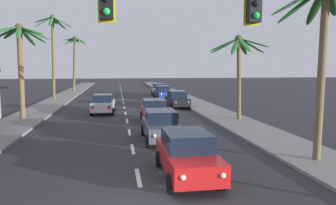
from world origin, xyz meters
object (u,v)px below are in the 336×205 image
object	(u,v)px
sedan_fifth_in_queue	(154,111)
palm_left_farthest	(75,53)
sedan_oncoming_far	(103,104)
traffic_signal_mast	(258,28)
palm_right_second	(239,55)
sedan_lead_at_stop_bar	(187,154)
sedan_parked_far_kerb	(159,89)
sedan_parked_nearest_kerb	(163,92)
palm_right_nearest	(325,24)
sedan_third_in_queue	(161,125)
palm_left_second	(20,50)
palm_left_third	(53,40)
sedan_parked_mid_kerb	(177,99)

from	to	relation	value
sedan_fifth_in_queue	palm_left_farthest	xyz separation A→B (m)	(-9.37, 31.11, 5.43)
sedan_oncoming_far	traffic_signal_mast	bearing A→B (deg)	-76.78
palm_right_second	palm_left_farthest	bearing A→B (deg)	116.48
sedan_lead_at_stop_bar	sedan_parked_far_kerb	xyz separation A→B (m)	(3.50, 34.81, 0.00)
sedan_lead_at_stop_bar	sedan_fifth_in_queue	bearing A→B (deg)	89.09
traffic_signal_mast	palm_right_second	xyz separation A→B (m)	(5.36, 14.94, -0.14)
sedan_lead_at_stop_bar	palm_left_farthest	size ratio (longest dim) A/B	0.49
sedan_parked_nearest_kerb	traffic_signal_mast	bearing A→B (deg)	-93.81
sedan_lead_at_stop_bar	sedan_parked_nearest_kerb	xyz separation A→B (m)	(3.30, 29.39, 0.00)
sedan_parked_nearest_kerb	palm_right_nearest	distance (m)	29.08
sedan_parked_nearest_kerb	sedan_parked_far_kerb	xyz separation A→B (m)	(0.20, 5.42, 0.00)
traffic_signal_mast	sedan_fifth_in_queue	distance (m)	15.88
traffic_signal_mast	sedan_oncoming_far	bearing A→B (deg)	103.22
sedan_lead_at_stop_bar	sedan_oncoming_far	distance (m)	17.71
sedan_third_in_queue	sedan_parked_far_kerb	world-z (taller)	same
sedan_third_in_queue	sedan_fifth_in_queue	xyz separation A→B (m)	(0.35, 6.00, 0.00)
sedan_parked_nearest_kerb	palm_right_second	bearing A→B (deg)	-79.83
traffic_signal_mast	palm_left_farthest	world-z (taller)	palm_left_farthest
traffic_signal_mast	sedan_parked_far_kerb	bearing A→B (deg)	86.43
traffic_signal_mast	palm_right_second	distance (m)	15.87
sedan_oncoming_far	sedan_lead_at_stop_bar	bearing A→B (deg)	-77.89
sedan_third_in_queue	sedan_parked_far_kerb	xyz separation A→B (m)	(3.66, 28.82, 0.00)
sedan_parked_nearest_kerb	palm_left_second	bearing A→B (deg)	-131.29
sedan_parked_far_kerb	palm_right_nearest	bearing A→B (deg)	-85.98
sedan_lead_at_stop_bar	palm_left_second	world-z (taller)	palm_left_second
palm_left_second	palm_left_third	world-z (taller)	palm_left_third
traffic_signal_mast	sedan_third_in_queue	bearing A→B (deg)	97.86
traffic_signal_mast	palm_left_second	distance (m)	20.91
sedan_lead_at_stop_bar	sedan_parked_far_kerb	distance (m)	34.99
sedan_fifth_in_queue	palm_right_second	size ratio (longest dim) A/B	0.70
sedan_third_in_queue	sedan_parked_mid_kerb	xyz separation A→B (m)	(3.62, 14.28, 0.00)
palm_right_nearest	palm_right_second	bearing A→B (deg)	86.86
palm_left_farthest	palm_right_nearest	distance (m)	44.87
sedan_third_in_queue	palm_right_nearest	world-z (taller)	palm_right_nearest
sedan_oncoming_far	sedan_parked_far_kerb	bearing A→B (deg)	67.58
palm_left_farthest	sedan_parked_nearest_kerb	bearing A→B (deg)	-47.68
sedan_lead_at_stop_bar	sedan_oncoming_far	size ratio (longest dim) A/B	0.99
sedan_oncoming_far	palm_left_second	size ratio (longest dim) A/B	0.62
palm_right_nearest	sedan_parked_far_kerb	bearing A→B (deg)	94.02
sedan_third_in_queue	sedan_lead_at_stop_bar	bearing A→B (deg)	-88.50
sedan_lead_at_stop_bar	palm_left_farthest	xyz separation A→B (m)	(-9.18, 43.10, 5.43)
sedan_parked_nearest_kerb	palm_left_second	distance (m)	20.18
sedan_parked_nearest_kerb	sedan_lead_at_stop_bar	bearing A→B (deg)	-96.41
sedan_oncoming_far	sedan_parked_mid_kerb	distance (m)	7.77
sedan_lead_at_stop_bar	sedan_parked_nearest_kerb	size ratio (longest dim) A/B	0.99
sedan_lead_at_stop_bar	sedan_fifth_in_queue	world-z (taller)	same
sedan_parked_mid_kerb	sedan_parked_far_kerb	bearing A→B (deg)	89.84
sedan_oncoming_far	sedan_parked_mid_kerb	size ratio (longest dim) A/B	1.01
palm_left_third	palm_right_nearest	distance (m)	32.20
palm_left_second	palm_right_nearest	bearing A→B (deg)	-41.46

